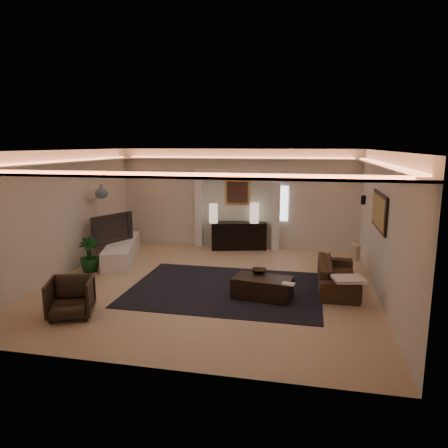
% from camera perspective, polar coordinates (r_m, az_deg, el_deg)
% --- Properties ---
extents(floor, '(7.00, 7.00, 0.00)m').
position_cam_1_polar(floor, '(9.15, -2.02, -8.36)').
color(floor, tan).
rests_on(floor, ground).
extents(ceiling, '(7.00, 7.00, 0.00)m').
position_cam_1_polar(ceiling, '(8.64, -2.15, 10.11)').
color(ceiling, white).
rests_on(ceiling, ground).
extents(wall_back, '(7.00, 0.00, 7.00)m').
position_cam_1_polar(wall_back, '(12.17, 1.88, 3.50)').
color(wall_back, beige).
rests_on(wall_back, ground).
extents(wall_front, '(7.00, 0.00, 7.00)m').
position_cam_1_polar(wall_front, '(5.54, -10.84, -5.77)').
color(wall_front, beige).
rests_on(wall_front, ground).
extents(wall_left, '(0.00, 7.00, 7.00)m').
position_cam_1_polar(wall_left, '(10.20, -21.55, 1.29)').
color(wall_left, beige).
rests_on(wall_left, ground).
extents(wall_right, '(0.00, 7.00, 7.00)m').
position_cam_1_polar(wall_right, '(8.65, 21.05, -0.29)').
color(wall_right, beige).
rests_on(wall_right, ground).
extents(cove_soffit, '(7.00, 7.00, 0.04)m').
position_cam_1_polar(cove_soffit, '(8.65, -2.13, 8.25)').
color(cove_soffit, silver).
rests_on(cove_soffit, ceiling).
extents(daylight_slit, '(0.25, 0.03, 1.00)m').
position_cam_1_polar(daylight_slit, '(12.01, 8.23, 2.81)').
color(daylight_slit, white).
rests_on(daylight_slit, wall_back).
extents(area_rug, '(4.00, 3.00, 0.01)m').
position_cam_1_polar(area_rug, '(8.88, 0.21, -8.92)').
color(area_rug, black).
rests_on(area_rug, ground).
extents(pilaster_left, '(0.22, 0.20, 2.20)m').
position_cam_1_polar(pilaster_left, '(12.37, -3.46, 1.97)').
color(pilaster_left, silver).
rests_on(pilaster_left, ground).
extents(pilaster_right, '(0.22, 0.20, 2.20)m').
position_cam_1_polar(pilaster_right, '(11.98, 7.22, 1.61)').
color(pilaster_right, silver).
rests_on(pilaster_right, ground).
extents(alcove_header, '(2.52, 0.20, 0.12)m').
position_cam_1_polar(alcove_header, '(11.99, 1.82, 7.23)').
color(alcove_header, silver).
rests_on(alcove_header, wall_back).
extents(painting_frame, '(0.74, 0.04, 0.74)m').
position_cam_1_polar(painting_frame, '(12.11, 1.86, 4.42)').
color(painting_frame, tan).
rests_on(painting_frame, wall_back).
extents(painting_canvas, '(0.62, 0.02, 0.62)m').
position_cam_1_polar(painting_canvas, '(12.09, 1.84, 4.41)').
color(painting_canvas, '#4C2D1E').
rests_on(painting_canvas, wall_back).
extents(art_panel_frame, '(0.04, 1.64, 0.74)m').
position_cam_1_polar(art_panel_frame, '(8.89, 20.67, 1.67)').
color(art_panel_frame, black).
rests_on(art_panel_frame, wall_right).
extents(art_panel_gold, '(0.02, 1.50, 0.62)m').
position_cam_1_polar(art_panel_gold, '(8.89, 20.52, 1.68)').
color(art_panel_gold, tan).
rests_on(art_panel_gold, wall_right).
extents(wall_sconce, '(0.12, 0.12, 0.22)m').
position_cam_1_polar(wall_sconce, '(10.75, 18.70, 3.18)').
color(wall_sconce, black).
rests_on(wall_sconce, wall_right).
extents(wall_niche, '(0.10, 0.55, 0.04)m').
position_cam_1_polar(wall_niche, '(11.32, -17.50, 3.46)').
color(wall_niche, silver).
rests_on(wall_niche, wall_left).
extents(console, '(1.66, 0.86, 0.79)m').
position_cam_1_polar(console, '(12.09, 2.03, -1.60)').
color(console, black).
rests_on(console, ground).
extents(lamp_left, '(0.31, 0.31, 0.55)m').
position_cam_1_polar(lamp_left, '(11.88, -1.48, 1.56)').
color(lamp_left, beige).
rests_on(lamp_left, console).
extents(lamp_right, '(0.31, 0.31, 0.57)m').
position_cam_1_polar(lamp_right, '(11.90, 4.21, 1.55)').
color(lamp_right, beige).
rests_on(lamp_right, console).
extents(media_ledge, '(1.40, 2.70, 0.49)m').
position_cam_1_polar(media_ledge, '(11.42, -13.92, -3.58)').
color(media_ledge, white).
rests_on(media_ledge, ground).
extents(tv, '(1.29, 0.67, 0.77)m').
position_cam_1_polar(tv, '(11.33, -15.57, -0.63)').
color(tv, black).
rests_on(tv, media_ledge).
extents(figurine, '(0.18, 0.18, 0.39)m').
position_cam_1_polar(figurine, '(12.60, -12.84, -0.25)').
color(figurine, '#3D2119').
rests_on(figurine, media_ledge).
extents(ginger_jar, '(0.35, 0.35, 0.35)m').
position_cam_1_polar(ginger_jar, '(11.04, -16.58, 4.36)').
color(ginger_jar, slate).
rests_on(ginger_jar, wall_niche).
extents(plant, '(0.62, 0.62, 0.83)m').
position_cam_1_polar(plant, '(10.45, -18.10, -4.06)').
color(plant, '#0D3710').
rests_on(plant, ground).
extents(sofa, '(2.01, 0.80, 0.59)m').
position_cam_1_polar(sofa, '(9.18, 15.42, -6.77)').
color(sofa, '#321A0E').
rests_on(sofa, ground).
extents(throw_blanket, '(0.65, 0.58, 0.06)m').
position_cam_1_polar(throw_blanket, '(8.12, 16.85, -7.29)').
color(throw_blanket, beige).
rests_on(throw_blanket, sofa).
extents(throw_pillow, '(0.24, 0.38, 0.36)m').
position_cam_1_polar(throw_pillow, '(10.13, 17.54, -3.71)').
color(throw_pillow, tan).
rests_on(throw_pillow, sofa).
extents(coffee_table, '(1.23, 0.80, 0.43)m').
position_cam_1_polar(coffee_table, '(8.37, 5.32, -8.78)').
color(coffee_table, black).
rests_on(coffee_table, ground).
extents(bowl, '(0.32, 0.32, 0.08)m').
position_cam_1_polar(bowl, '(8.61, 4.82, -6.53)').
color(bowl, black).
rests_on(bowl, coffee_table).
extents(magazine, '(0.26, 0.21, 0.03)m').
position_cam_1_polar(magazine, '(7.97, 8.87, -8.23)').
color(magazine, white).
rests_on(magazine, coffee_table).
extents(armchair, '(0.97, 0.98, 0.70)m').
position_cam_1_polar(armchair, '(7.92, -20.41, -9.50)').
color(armchair, black).
rests_on(armchair, ground).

